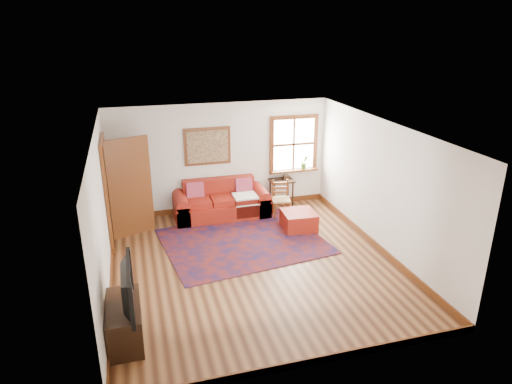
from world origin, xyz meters
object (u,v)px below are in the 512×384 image
object	(u,v)px
red_ottoman	(299,220)
media_cabinet	(125,322)
red_leather_sofa	(221,205)
ladder_back_chair	(281,198)
side_table	(281,185)

from	to	relation	value
red_ottoman	media_cabinet	size ratio (longest dim) A/B	0.66
red_leather_sofa	ladder_back_chair	world-z (taller)	ladder_back_chair
red_leather_sofa	ladder_back_chair	distance (m)	1.35
side_table	ladder_back_chair	distance (m)	0.62
red_ottoman	side_table	world-z (taller)	side_table
red_ottoman	side_table	size ratio (longest dim) A/B	1.01
side_table	media_cabinet	world-z (taller)	side_table
ladder_back_chair	media_cabinet	distance (m)	4.91
side_table	ladder_back_chair	xyz separation A→B (m)	(-0.21, -0.58, -0.09)
side_table	media_cabinet	distance (m)	5.48
red_leather_sofa	red_ottoman	world-z (taller)	red_leather_sofa
red_ottoman	media_cabinet	world-z (taller)	media_cabinet
red_ottoman	ladder_back_chair	world-z (taller)	ladder_back_chair
red_ottoman	side_table	distance (m)	1.37
media_cabinet	red_ottoman	bearing A→B (deg)	37.32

